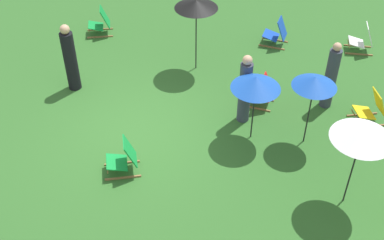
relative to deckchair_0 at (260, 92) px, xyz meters
The scene contains 14 objects.
ground_plane 3.05m from the deckchair_0, 61.44° to the right, with size 40.00×40.00×0.00m, color #2D6026.
deckchair_0 is the anchor object (origin of this frame).
deckchair_3 3.84m from the deckchair_0, 44.79° to the right, with size 0.68×0.87×0.83m.
deckchair_4 3.97m from the deckchair_0, 136.71° to the left, with size 0.48×0.76×0.83m.
deckchair_5 2.89m from the deckchair_0, behind, with size 0.61×0.84×0.83m.
deckchair_9 2.60m from the deckchair_0, 84.33° to the left, with size 0.67×0.86×0.83m.
deckchair_10 5.54m from the deckchair_0, 119.31° to the right, with size 0.67×0.86×0.83m.
umbrella_0 3.70m from the deckchair_0, 32.25° to the left, with size 1.14×1.14×1.99m.
umbrella_1 2.06m from the deckchair_0, 41.17° to the left, with size 0.94×0.94×1.78m.
umbrella_2 2.70m from the deckchair_0, 126.87° to the right, with size 1.10×1.10×2.01m.
umbrella_3 1.70m from the deckchair_0, ahead, with size 1.07×1.07×1.67m.
person_0 0.89m from the deckchair_0, 29.57° to the right, with size 0.34×0.34×1.78m.
person_1 4.75m from the deckchair_0, 89.75° to the right, with size 0.39×0.39×1.82m.
person_2 1.69m from the deckchair_0, 97.47° to the left, with size 0.30×0.30×1.77m.
Camera 1 is at (8.40, 2.48, 7.67)m, focal length 46.75 mm.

